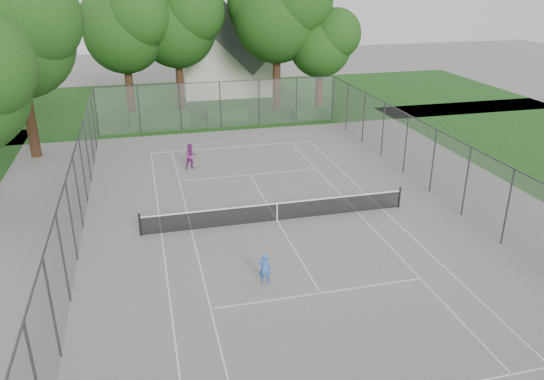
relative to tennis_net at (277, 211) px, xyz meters
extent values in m
plane|color=slate|center=(0.00, 0.00, -0.51)|extent=(120.00, 120.00, 0.00)
cube|color=#174012|center=(0.00, 26.00, -0.51)|extent=(60.00, 20.00, 0.00)
cube|color=silver|center=(0.00, 11.88, -0.50)|extent=(10.97, 0.06, 0.01)
cube|color=silver|center=(-5.49, 0.00, -0.50)|extent=(0.06, 23.77, 0.01)
cube|color=silver|center=(5.49, 0.00, -0.50)|extent=(0.06, 23.77, 0.01)
cube|color=silver|center=(-4.12, 0.00, -0.50)|extent=(0.06, 23.77, 0.01)
cube|color=silver|center=(4.12, 0.00, -0.50)|extent=(0.06, 23.77, 0.01)
cube|color=silver|center=(0.00, -6.40, -0.50)|extent=(8.23, 0.06, 0.01)
cube|color=silver|center=(0.00, 6.40, -0.50)|extent=(8.23, 0.06, 0.01)
cube|color=silver|center=(0.00, 0.00, -0.50)|extent=(0.06, 12.80, 0.01)
cube|color=silver|center=(0.00, 11.73, -0.50)|extent=(0.06, 0.30, 0.01)
cylinder|color=black|center=(-6.39, 0.00, 0.04)|extent=(0.10, 0.10, 1.10)
cylinder|color=black|center=(6.39, 0.00, 0.04)|extent=(0.10, 0.10, 1.10)
cube|color=black|center=(0.00, 0.00, -0.06)|extent=(12.67, 0.01, 0.86)
cube|color=white|center=(0.00, 0.00, 0.40)|extent=(12.77, 0.03, 0.06)
cube|color=white|center=(0.00, 0.00, -0.07)|extent=(0.05, 0.02, 0.88)
cylinder|color=#38383D|center=(-9.00, 17.00, 1.24)|extent=(0.08, 0.08, 3.50)
cylinder|color=#38383D|center=(9.00, 17.00, 1.24)|extent=(0.08, 0.08, 3.50)
cube|color=slate|center=(0.00, 17.00, 1.24)|extent=(18.00, 0.02, 3.50)
cube|color=slate|center=(-9.00, 0.00, 1.24)|extent=(0.02, 34.00, 3.50)
cube|color=slate|center=(9.00, 0.00, 1.24)|extent=(0.02, 34.00, 3.50)
cube|color=#38383D|center=(0.00, 17.00, 2.99)|extent=(18.00, 0.05, 0.05)
cube|color=#38383D|center=(-9.00, 0.00, 2.99)|extent=(0.05, 34.00, 0.05)
cube|color=#38383D|center=(9.00, 0.00, 2.99)|extent=(0.05, 34.00, 0.05)
cylinder|color=#351E13|center=(-6.60, 22.56, 1.68)|extent=(0.64, 0.64, 4.39)
sphere|color=#153B10|center=(-6.60, 22.56, 6.06)|extent=(6.24, 6.24, 6.24)
sphere|color=#153B10|center=(-5.35, 21.62, 7.31)|extent=(4.99, 4.99, 4.99)
sphere|color=#153B10|center=(-7.69, 23.34, 7.00)|extent=(4.68, 4.68, 4.68)
cylinder|color=#351E13|center=(-2.41, 23.42, 1.76)|extent=(0.64, 0.64, 4.55)
sphere|color=#153B10|center=(-2.41, 23.42, 6.30)|extent=(6.47, 6.47, 6.47)
sphere|color=#153B10|center=(-1.12, 22.45, 7.59)|extent=(5.17, 5.17, 5.17)
sphere|color=#153B10|center=(-3.55, 24.22, 7.27)|extent=(4.85, 4.85, 4.85)
cylinder|color=#351E13|center=(5.61, 21.63, 2.00)|extent=(0.66, 0.66, 5.02)
sphere|color=#153B10|center=(5.61, 21.63, 7.01)|extent=(7.14, 7.14, 7.14)
sphere|color=#153B10|center=(7.04, 20.56, 8.43)|extent=(5.71, 5.71, 5.71)
sphere|color=#153B10|center=(4.36, 22.52, 8.08)|extent=(5.35, 5.35, 5.35)
cylinder|color=#351E13|center=(8.99, 20.33, 1.29)|extent=(0.60, 0.60, 3.61)
sphere|color=#153B10|center=(8.99, 20.33, 4.89)|extent=(5.13, 5.13, 5.13)
sphere|color=#153B10|center=(10.02, 19.56, 5.92)|extent=(4.10, 4.10, 4.10)
sphere|color=#153B10|center=(8.09, 20.97, 5.66)|extent=(3.85, 3.85, 3.85)
cylinder|color=#351E13|center=(-12.71, 13.18, 1.90)|extent=(0.65, 0.65, 4.81)
sphere|color=#153B10|center=(-12.71, 13.18, 6.70)|extent=(6.85, 6.85, 6.85)
sphere|color=#153B10|center=(-11.34, 12.15, 8.07)|extent=(5.48, 5.48, 5.48)
cube|color=#184817|center=(-4.48, 18.40, 0.04)|extent=(4.44, 1.33, 1.11)
cube|color=#184817|center=(0.78, 18.74, -0.01)|extent=(3.20, 0.91, 1.01)
cube|color=#184817|center=(7.30, 17.95, -0.12)|extent=(2.64, 0.97, 0.79)
cube|color=silver|center=(2.46, 29.46, 2.62)|extent=(8.34, 6.25, 6.25)
cube|color=#4E4D53|center=(2.46, 29.46, 5.74)|extent=(8.25, 6.46, 8.25)
imported|color=blue|center=(-1.85, -5.19, 0.13)|extent=(0.54, 0.44, 1.28)
imported|color=#7C2976|center=(-3.20, 8.29, 0.28)|extent=(0.88, 0.75, 1.58)
camera|label=1|loc=(-5.85, -22.22, 10.60)|focal=35.00mm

